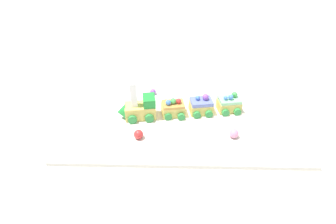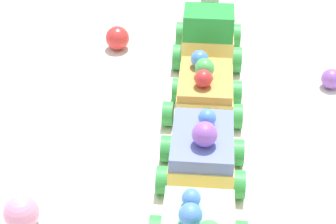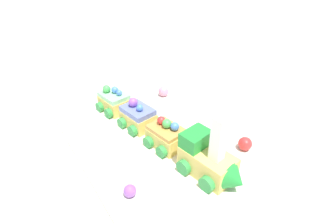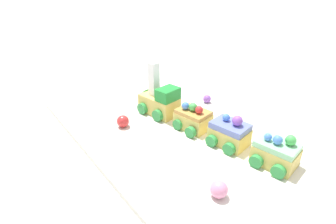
# 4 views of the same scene
# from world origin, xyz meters

# --- Properties ---
(ground_plane) EXTENTS (10.00, 10.00, 0.00)m
(ground_plane) POSITION_xyz_m (0.00, 0.00, 0.00)
(ground_plane) COLOR beige
(display_board) EXTENTS (0.74, 0.40, 0.01)m
(display_board) POSITION_xyz_m (0.00, 0.00, 0.01)
(display_board) COLOR white
(display_board) RESTS_ON ground_plane
(cake_train_locomotive) EXTENTS (0.13, 0.09, 0.13)m
(cake_train_locomotive) POSITION_xyz_m (0.14, -0.01, 0.04)
(cake_train_locomotive) COLOR #EACC66
(cake_train_locomotive) RESTS_ON display_board
(cake_car_caramel) EXTENTS (0.08, 0.08, 0.06)m
(cake_car_caramel) POSITION_xyz_m (0.03, -0.03, 0.04)
(cake_car_caramel) COLOR #EACC66
(cake_car_caramel) RESTS_ON display_board
(cake_car_blueberry) EXTENTS (0.08, 0.08, 0.07)m
(cake_car_blueberry) POSITION_xyz_m (-0.07, -0.05, 0.04)
(cake_car_blueberry) COLOR #EACC66
(cake_car_blueberry) RESTS_ON display_board
(gumball_red) EXTENTS (0.03, 0.03, 0.03)m
(gumball_red) POSITION_xyz_m (0.13, 0.09, 0.03)
(gumball_red) COLOR red
(gumball_red) RESTS_ON display_board
(gumball_pink) EXTENTS (0.03, 0.03, 0.03)m
(gumball_pink) POSITION_xyz_m (-0.16, 0.08, 0.03)
(gumball_pink) COLOR pink
(gumball_pink) RESTS_ON display_board
(gumball_purple) EXTENTS (0.02, 0.02, 0.02)m
(gumball_purple) POSITION_xyz_m (0.10, -0.16, 0.02)
(gumball_purple) COLOR #9956C6
(gumball_purple) RESTS_ON display_board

